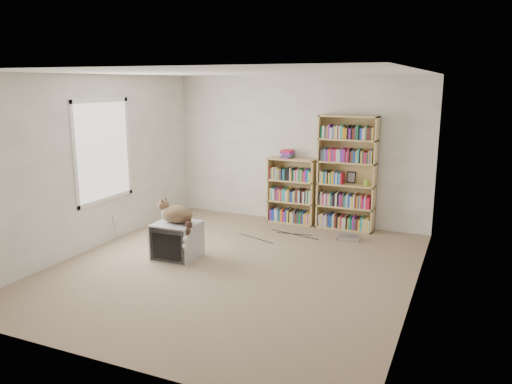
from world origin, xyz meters
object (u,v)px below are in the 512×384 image
at_px(cat, 178,217).
at_px(bookcase_short, 292,193).
at_px(bookcase_tall, 347,176).
at_px(dvd_player, 349,238).
at_px(crt_tv, 177,240).

bearing_deg(cat, bookcase_short, 72.05).
bearing_deg(bookcase_tall, dvd_player, -71.25).
height_order(bookcase_tall, bookcase_short, bookcase_tall).
relative_size(bookcase_short, dvd_player, 3.53).
relative_size(crt_tv, dvd_player, 1.86).
bearing_deg(crt_tv, dvd_player, 39.73).
bearing_deg(cat, bookcase_tall, 54.35).
xyz_separation_m(cat, bookcase_tall, (1.73, 2.37, 0.29)).
height_order(cat, bookcase_tall, bookcase_tall).
distance_m(crt_tv, bookcase_tall, 3.01).
distance_m(crt_tv, bookcase_short, 2.50).
distance_m(cat, bookcase_short, 2.50).
xyz_separation_m(cat, dvd_player, (1.94, 1.76, -0.56)).
height_order(cat, dvd_player, cat).
height_order(bookcase_tall, dvd_player, bookcase_tall).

